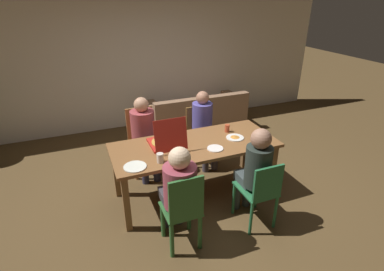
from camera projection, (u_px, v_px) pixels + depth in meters
The scene contains 18 objects.
ground_plane at pixel (195, 193), 4.23m from camera, with size 20.00×20.00×0.00m, color brown.
back_wall at pixel (142, 59), 5.96m from camera, with size 7.93×0.12×2.68m, color silver.
dining_table at pixel (195, 150), 3.93m from camera, with size 2.13×0.88×0.78m.
chair_0 at pixel (183, 211), 3.14m from camera, with size 0.38×0.39×0.95m.
person_0 at pixel (178, 187), 3.16m from camera, with size 0.35×0.54×1.20m.
chair_1 at pixel (260, 191), 3.45m from camera, with size 0.38×0.45×0.88m.
person_1 at pixel (255, 167), 3.47m from camera, with size 0.30×0.49×1.23m.
chair_2 at pixel (143, 138), 4.62m from camera, with size 0.43×0.43×0.99m.
person_2 at pixel (144, 131), 4.41m from camera, with size 0.35×0.55×1.20m.
chair_3 at pixel (200, 131), 4.91m from camera, with size 0.42×0.41×0.89m.
person_3 at pixel (204, 123), 4.70m from camera, with size 0.32×0.54×1.19m.
pizza_box_0 at pixel (166, 142), 3.82m from camera, with size 0.40×0.48×0.43m.
plate_0 at pixel (135, 167), 3.37m from camera, with size 0.26×0.26×0.01m.
plate_1 at pixel (235, 137), 4.04m from camera, with size 0.24×0.24×0.03m.
plate_2 at pixel (215, 148), 3.76m from camera, with size 0.20×0.20×0.01m.
drinking_glass_0 at pixel (227, 128), 4.20m from camera, with size 0.07×0.07×0.11m, color #BC482A.
drinking_glass_1 at pixel (160, 158), 3.45m from camera, with size 0.08×0.08×0.11m, color silver.
couch at pixel (197, 116), 6.12m from camera, with size 1.91×0.86×0.76m.
Camera 1 is at (-1.32, -3.20, 2.55)m, focal length 28.33 mm.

